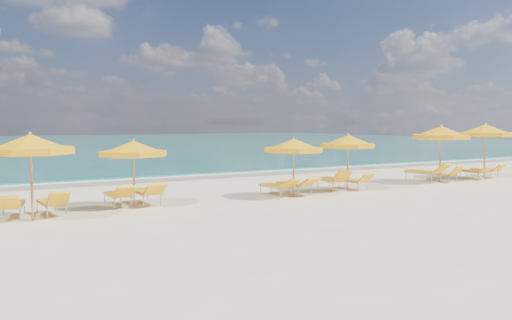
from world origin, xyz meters
TOP-DOWN VIEW (x-y plane):
  - ground_plane at (0.00, 0.00)m, footprint 120.00×120.00m
  - ocean at (0.00, 48.00)m, footprint 120.00×80.00m
  - wet_sand_band at (0.00, 7.40)m, footprint 120.00×2.60m
  - foam_line at (0.00, 8.20)m, footprint 120.00×1.20m
  - whitecap_near at (-6.00, 17.00)m, footprint 14.00×0.36m
  - whitecap_far at (8.00, 24.00)m, footprint 18.00×0.30m
  - umbrella_1 at (-7.88, -0.28)m, footprint 2.94×2.94m
  - umbrella_2 at (-4.93, 0.43)m, footprint 2.28×2.28m
  - umbrella_3 at (0.55, -0.21)m, footprint 2.68×2.68m
  - umbrella_4 at (3.27, 0.13)m, footprint 2.77×2.77m
  - umbrella_5 at (8.47, 0.18)m, footprint 3.17×3.17m
  - umbrella_6 at (11.66, 0.33)m, footprint 3.33×3.33m
  - lounger_1_left at (-8.37, 0.18)m, footprint 0.88×1.87m
  - lounger_1_right at (-7.34, 0.22)m, footprint 0.76×1.72m
  - lounger_2_left at (-5.33, 0.85)m, footprint 0.63×1.73m
  - lounger_2_right at (-4.44, 0.81)m, footprint 0.70×1.93m
  - lounger_3_left at (0.17, 0.32)m, footprint 0.83×1.77m
  - lounger_3_right at (0.95, 0.30)m, footprint 0.78×1.94m
  - lounger_4_left at (2.88, 0.61)m, footprint 0.86×1.87m
  - lounger_4_right at (3.71, 0.31)m, footprint 0.62×1.63m
  - lounger_5_left at (8.11, 0.75)m, footprint 0.89×2.07m
  - lounger_5_right at (8.91, 0.36)m, footprint 0.61×1.56m
  - lounger_6_left at (11.14, 0.52)m, footprint 0.64×1.68m
  - lounger_6_right at (12.21, 0.65)m, footprint 0.58×1.63m

SIDE VIEW (x-z plane):
  - ground_plane at x=0.00m, z-range 0.00..0.00m
  - ocean at x=0.00m, z-range -0.15..0.15m
  - wet_sand_band at x=0.00m, z-range -0.01..0.01m
  - foam_line at x=0.00m, z-range -0.01..0.01m
  - whitecap_near at x=-6.00m, z-range -0.03..0.03m
  - whitecap_far at x=8.00m, z-range -0.03..0.03m
  - lounger_6_left at x=11.14m, z-range -0.12..0.51m
  - lounger_6_right at x=12.21m, z-range -0.15..0.54m
  - lounger_4_right at x=3.71m, z-range -0.16..0.56m
  - lounger_5_right at x=8.91m, z-range -0.19..0.58m
  - lounger_3_left at x=0.17m, z-range -0.15..0.56m
  - lounger_1_right at x=-7.34m, z-range -0.18..0.60m
  - lounger_2_left at x=-5.33m, z-range -0.17..0.59m
  - lounger_1_left at x=-8.37m, z-range -0.17..0.61m
  - lounger_3_right at x=0.95m, z-range -0.14..0.59m
  - lounger_4_left at x=2.88m, z-range -0.20..0.66m
  - lounger_2_right at x=-4.44m, z-range -0.17..0.63m
  - lounger_5_left at x=8.11m, z-range -0.20..0.70m
  - umbrella_3 at x=0.55m, z-range 0.74..2.83m
  - umbrella_2 at x=-4.93m, z-range 0.74..2.83m
  - umbrella_4 at x=3.27m, z-range 0.77..2.96m
  - umbrella_1 at x=-7.88m, z-range 0.83..3.19m
  - umbrella_5 at x=8.47m, z-range 0.89..3.40m
  - umbrella_6 at x=11.66m, z-range 0.91..3.50m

